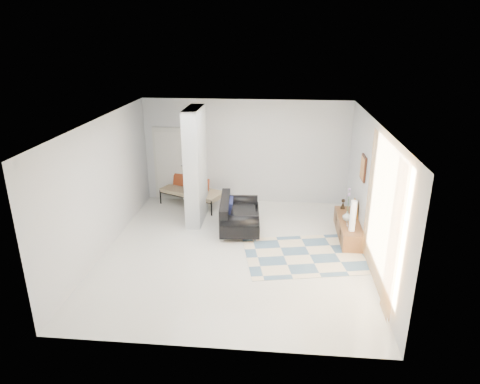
{
  "coord_description": "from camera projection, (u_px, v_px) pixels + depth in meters",
  "views": [
    {
      "loc": [
        0.88,
        -8.08,
        4.4
      ],
      "look_at": [
        0.07,
        0.6,
        1.15
      ],
      "focal_mm": 32.0,
      "sensor_mm": 36.0,
      "label": 1
    }
  ],
  "objects": [
    {
      "name": "ceiling",
      "position": [
        234.0,
        122.0,
        8.18
      ],
      "size": [
        6.0,
        6.0,
        0.0
      ],
      "primitive_type": "plane",
      "rotation": [
        3.14,
        0.0,
        0.0
      ],
      "color": "white",
      "rests_on": "wall_back"
    },
    {
      "name": "wall_front",
      "position": [
        211.0,
        266.0,
        5.87
      ],
      "size": [
        6.0,
        0.0,
        6.0
      ],
      "primitive_type": "plane",
      "rotation": [
        -1.57,
        0.0,
        0.0
      ],
      "color": "silver",
      "rests_on": "ground"
    },
    {
      "name": "daybed",
      "position": [
        192.0,
        190.0,
        11.52
      ],
      "size": [
        1.84,
        1.35,
        0.77
      ],
      "rotation": [
        0.0,
        0.0,
        -0.43
      ],
      "color": "black",
      "rests_on": "floor"
    },
    {
      "name": "wall_right",
      "position": [
        372.0,
        195.0,
        8.43
      ],
      "size": [
        0.0,
        6.0,
        6.0
      ],
      "primitive_type": "plane",
      "rotation": [
        1.57,
        0.0,
        -1.57
      ],
      "color": "silver",
      "rests_on": "ground"
    },
    {
      "name": "bronze_figurine",
      "position": [
        343.0,
        204.0,
        10.33
      ],
      "size": [
        0.12,
        0.12,
        0.24
      ],
      "primitive_type": null,
      "rotation": [
        0.0,
        0.0,
        -0.03
      ],
      "color": "black",
      "rests_on": "media_console"
    },
    {
      "name": "floor",
      "position": [
        234.0,
        252.0,
        9.15
      ],
      "size": [
        6.0,
        6.0,
        0.0
      ],
      "primitive_type": "plane",
      "color": "silver",
      "rests_on": "ground"
    },
    {
      "name": "hallway_door",
      "position": [
        170.0,
        164.0,
        11.74
      ],
      "size": [
        0.85,
        0.06,
        2.04
      ],
      "primitive_type": "cube",
      "color": "beige",
      "rests_on": "floor"
    },
    {
      "name": "area_rug",
      "position": [
        310.0,
        255.0,
        9.01
      ],
      "size": [
        2.97,
        2.27,
        0.01
      ],
      "primitive_type": "cube",
      "rotation": [
        0.0,
        0.0,
        0.19
      ],
      "color": "beige",
      "rests_on": "floor"
    },
    {
      "name": "cylinder_lamp",
      "position": [
        353.0,
        216.0,
        9.1
      ],
      "size": [
        0.12,
        0.12,
        0.68
      ],
      "primitive_type": "cylinder",
      "color": "silver",
      "rests_on": "media_console"
    },
    {
      "name": "wall_back",
      "position": [
        246.0,
        152.0,
        11.46
      ],
      "size": [
        6.0,
        0.0,
        6.0
      ],
      "primitive_type": "plane",
      "rotation": [
        1.57,
        0.0,
        0.0
      ],
      "color": "silver",
      "rests_on": "ground"
    },
    {
      "name": "vase",
      "position": [
        347.0,
        216.0,
        9.68
      ],
      "size": [
        0.23,
        0.23,
        0.22
      ],
      "primitive_type": "imported",
      "rotation": [
        0.0,
        0.0,
        0.13
      ],
      "color": "silver",
      "rests_on": "media_console"
    },
    {
      "name": "partition_column",
      "position": [
        196.0,
        166.0,
        10.25
      ],
      "size": [
        0.35,
        1.2,
        2.8
      ],
      "primitive_type": "cube",
      "color": "silver",
      "rests_on": "floor"
    },
    {
      "name": "curtain",
      "position": [
        381.0,
        216.0,
        7.34
      ],
      "size": [
        0.0,
        2.55,
        2.55
      ],
      "primitive_type": "plane",
      "rotation": [
        1.57,
        0.0,
        1.57
      ],
      "color": "gold",
      "rests_on": "wall_right"
    },
    {
      "name": "wall_art",
      "position": [
        363.0,
        168.0,
        9.27
      ],
      "size": [
        0.04,
        0.45,
        0.55
      ],
      "primitive_type": "cube",
      "color": "#36180E",
      "rests_on": "wall_right"
    },
    {
      "name": "wall_left",
      "position": [
        103.0,
        186.0,
        8.91
      ],
      "size": [
        0.0,
        6.0,
        6.0
      ],
      "primitive_type": "plane",
      "rotation": [
        1.57,
        0.0,
        1.57
      ],
      "color": "silver",
      "rests_on": "ground"
    },
    {
      "name": "loveseat",
      "position": [
        237.0,
        215.0,
        10.09
      ],
      "size": [
        1.02,
        1.61,
        0.76
      ],
      "rotation": [
        0.0,
        0.0,
        0.08
      ],
      "color": "silver",
      "rests_on": "floor"
    },
    {
      "name": "media_console",
      "position": [
        348.0,
        228.0,
        9.79
      ],
      "size": [
        0.45,
        1.7,
        0.8
      ],
      "color": "brown",
      "rests_on": "floor"
    }
  ]
}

